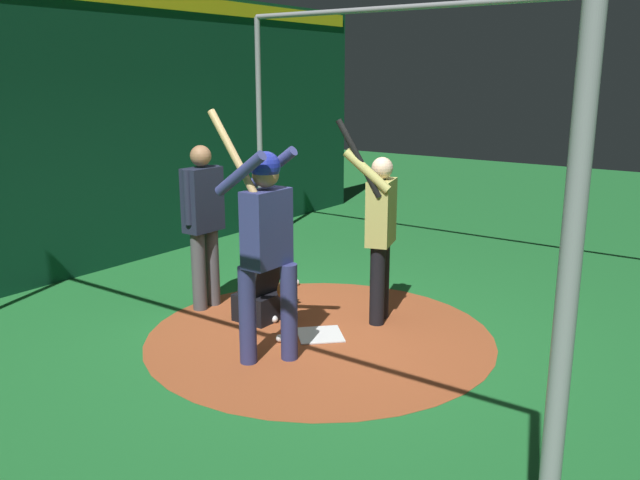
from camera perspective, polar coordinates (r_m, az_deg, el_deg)
The scene contains 12 objects.
ground_plane at distance 6.46m, azimuth -0.00°, elevation -8.21°, with size 27.50×27.50×0.00m, color #1E6B2D.
dirt_circle at distance 6.45m, azimuth -0.00°, elevation -8.18°, with size 3.32×3.32×0.01m, color #9E4C28.
home_plate at distance 6.45m, azimuth -0.00°, elevation -8.11°, with size 0.42×0.42×0.01m, color white.
batter at distance 5.59m, azimuth -4.69°, elevation 0.34°, with size 0.68×0.49×2.17m.
catcher at distance 6.76m, azimuth -4.96°, elevation -4.00°, with size 0.58×0.40×0.92m.
umpire at distance 7.07m, azimuth -9.96°, elevation 1.86°, with size 0.22×0.49×1.74m.
visitor at distance 6.58m, azimuth 5.16°, elevation 1.02°, with size 0.54×0.58×2.04m.
back_wall at distance 8.67m, azimuth -20.32°, elevation 8.75°, with size 0.23×11.50×3.53m.
cage_frame at distance 5.98m, azimuth -0.00°, elevation 12.31°, with size 5.86×5.14×3.25m.
baseball_0 at distance 7.92m, azimuth -2.04°, elevation -3.63°, with size 0.07×0.07×0.07m, color white.
baseball_1 at distance 6.77m, azimuth -3.93°, elevation -6.77°, with size 0.07×0.07×0.07m, color white.
baseball_2 at distance 6.30m, azimuth -3.48°, elevation -8.39°, with size 0.07×0.07×0.07m, color white.
Camera 1 is at (3.48, -4.86, 2.44)m, focal length 37.37 mm.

